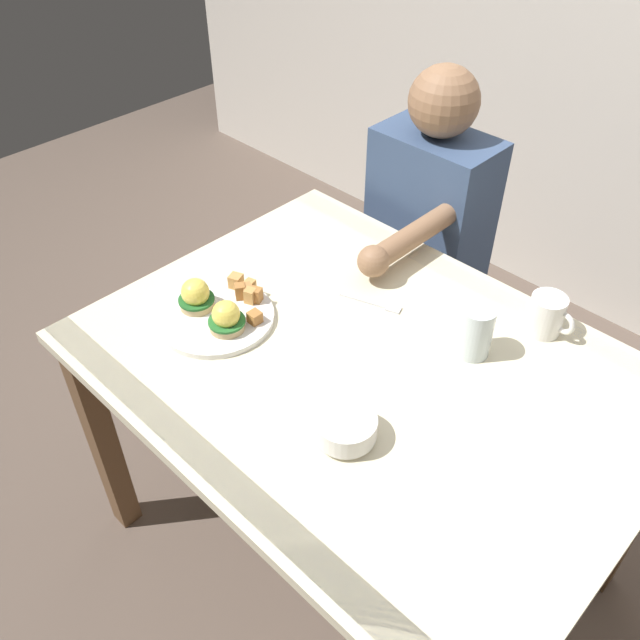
% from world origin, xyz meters
% --- Properties ---
extents(ground_plane, '(6.00, 6.00, 0.00)m').
position_xyz_m(ground_plane, '(0.00, 0.00, 0.00)').
color(ground_plane, brown).
extents(dining_table, '(1.20, 0.90, 0.74)m').
position_xyz_m(dining_table, '(0.00, 0.00, 0.63)').
color(dining_table, beige).
rests_on(dining_table, ground_plane).
extents(eggs_benedict_plate, '(0.27, 0.27, 0.09)m').
position_xyz_m(eggs_benedict_plate, '(-0.34, -0.13, 0.76)').
color(eggs_benedict_plate, white).
rests_on(eggs_benedict_plate, dining_table).
extents(fruit_bowl, '(0.12, 0.12, 0.05)m').
position_xyz_m(fruit_bowl, '(0.11, -0.18, 0.77)').
color(fruit_bowl, white).
rests_on(fruit_bowl, dining_table).
extents(coffee_mug, '(0.11, 0.08, 0.09)m').
position_xyz_m(coffee_mug, '(0.22, 0.36, 0.79)').
color(coffee_mug, white).
rests_on(coffee_mug, dining_table).
extents(fork, '(0.15, 0.07, 0.00)m').
position_xyz_m(fork, '(-0.12, 0.16, 0.74)').
color(fork, silver).
rests_on(fork, dining_table).
extents(water_glass_near, '(0.07, 0.07, 0.12)m').
position_xyz_m(water_glass_near, '(0.14, 0.19, 0.79)').
color(water_glass_near, silver).
rests_on(water_glass_near, dining_table).
extents(diner_person, '(0.34, 0.54, 1.14)m').
position_xyz_m(diner_person, '(-0.30, 0.60, 0.65)').
color(diner_person, '#33333D').
rests_on(diner_person, ground_plane).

